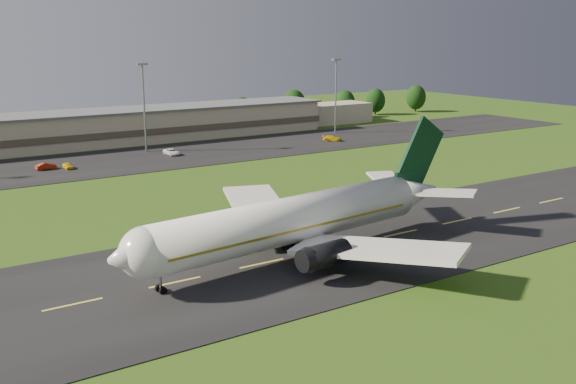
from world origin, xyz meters
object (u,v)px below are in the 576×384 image
light_mast_east (336,87)px  service_vehicle_c (172,152)px  airliner (296,220)px  terminal (128,126)px  service_vehicle_d (332,138)px  light_mast_centre (144,97)px  service_vehicle_a (68,166)px  service_vehicle_b (46,166)px

light_mast_east → service_vehicle_c: size_ratio=4.08×
light_mast_east → service_vehicle_c: (-51.85, -7.53, -11.94)m
service_vehicle_c → airliner: bearing=-105.3°
terminal → service_vehicle_d: terminal is taller
light_mast_east → service_vehicle_d: light_mast_east is taller
light_mast_centre → service_vehicle_a: (-20.71, -10.58, -12.04)m
light_mast_centre → service_vehicle_d: light_mast_centre is taller
terminal → light_mast_centre: bearing=-95.0°
light_mast_centre → service_vehicle_c: (3.15, -7.53, -11.94)m
service_vehicle_a → service_vehicle_b: 4.18m
service_vehicle_b → service_vehicle_d: size_ratio=0.84×
terminal → service_vehicle_d: bearing=-31.9°
service_vehicle_a → service_vehicle_b: (-3.88, 1.54, 0.08)m
airliner → service_vehicle_d: size_ratio=10.50×
terminal → light_mast_east: (53.60, -16.18, 8.75)m
light_mast_centre → light_mast_east: bearing=0.0°
light_mast_centre → terminal: bearing=85.0°
airliner → service_vehicle_b: size_ratio=12.56×
terminal → light_mast_east: size_ratio=7.13×
light_mast_east → service_vehicle_a: 77.39m
airliner → light_mast_centre: light_mast_centre is taller
service_vehicle_d → terminal: bearing=103.7°
light_mast_centre → service_vehicle_a: light_mast_centre is taller
terminal → service_vehicle_c: bearing=-85.8°
terminal → service_vehicle_b: terminal is taller
light_mast_east → service_vehicle_b: size_ratio=4.99×
service_vehicle_a → service_vehicle_c: (23.86, 3.05, 0.10)m
airliner → service_vehicle_a: (-9.59, 69.33, -3.96)m
light_mast_centre → service_vehicle_b: (-24.60, -9.04, -11.97)m
light_mast_centre → light_mast_east: 55.00m
airliner → light_mast_east: light_mast_east is taller
service_vehicle_b → light_mast_centre: bearing=-81.0°
airliner → service_vehicle_a: bearing=91.9°
light_mast_east → service_vehicle_c: bearing=-171.7°
terminal → service_vehicle_d: 52.10m
service_vehicle_d → airliner: bearing=-173.9°
terminal → light_mast_centre: size_ratio=7.13×
airliner → light_mast_centre: 81.08m
light_mast_east → service_vehicle_a: light_mast_east is taller
light_mast_east → service_vehicle_b: (-79.60, -9.04, -11.97)m
airliner → service_vehicle_b: airliner is taller
terminal → light_mast_east: bearing=-16.8°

